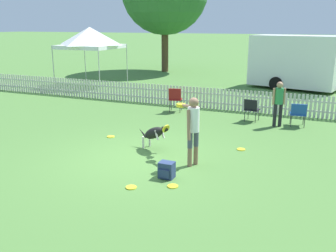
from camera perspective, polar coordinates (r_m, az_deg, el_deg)
name	(u,v)px	position (r m, az deg, el deg)	size (l,w,h in m)	color
ground_plane	(142,158)	(9.44, -4.05, -4.96)	(240.00, 240.00, 0.00)	#4C7A38
handler_person	(192,123)	(8.73, 3.74, 0.44)	(0.82, 0.95, 1.64)	#8C664C
leaping_dog	(154,133)	(9.88, -2.09, -1.10)	(1.17, 0.67, 0.81)	black
frisbee_near_handler	(173,186)	(7.86, 0.72, -9.15)	(0.23, 0.23, 0.02)	yellow
frisbee_near_dog	(111,137)	(11.29, -8.70, -1.61)	(0.23, 0.23, 0.02)	yellow
frisbee_midfield	(131,187)	(7.84, -5.64, -9.28)	(0.23, 0.23, 0.02)	yellow
frisbee_far_scatter	(241,149)	(10.24, 11.08, -3.50)	(0.23, 0.23, 0.02)	yellow
backpack_on_grass	(167,170)	(8.22, -0.22, -6.74)	(0.33, 0.29, 0.36)	navy
picket_fence	(213,99)	(14.89, 6.81, 4.18)	(26.01, 0.04, 0.83)	beige
folding_chair_blue_left	(298,113)	(12.92, 19.23, 1.93)	(0.56, 0.57, 0.78)	#333338
folding_chair_center	(175,98)	(14.24, 1.11, 4.35)	(0.57, 0.58, 0.93)	#333338
folding_chair_green_right	(251,108)	(13.15, 12.60, 2.68)	(0.50, 0.52, 0.79)	#333338
canopy_tent_main	(90,38)	(20.82, -11.80, 13.02)	(2.86, 2.86, 3.11)	#B2B2B2
spectator_standing	(279,100)	(12.65, 16.52, 3.82)	(0.39, 0.27, 1.48)	black
equipment_trailer	(295,61)	(20.50, 18.84, 9.34)	(5.23, 3.06, 2.70)	white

